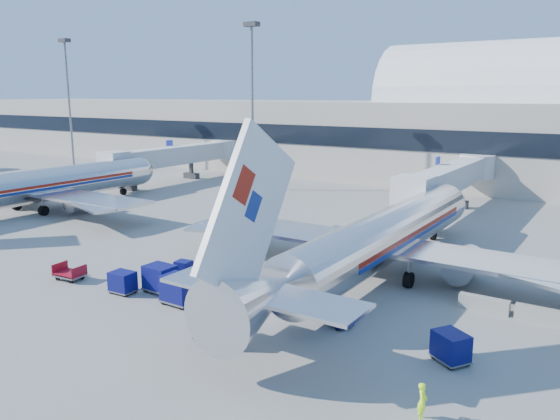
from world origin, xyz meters
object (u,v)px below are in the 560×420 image
Objects in this scene: airliner_mid at (36,186)px; tug_lead at (217,280)px; cart_solo_near at (216,324)px; mast_far_west at (68,85)px; cart_train_b at (160,278)px; tug_right at (334,313)px; cart_solo_far at (451,347)px; tug_left at (187,271)px; jetbridge_near at (453,177)px; cart_train_a at (179,289)px; cart_open_red at (70,274)px; airliner_main at (381,238)px; jetbridge_mid at (181,155)px; barrier_near at (484,304)px; cart_train_c at (123,282)px; barrier_mid at (542,316)px; mast_west at (252,82)px; ramp_worker at (422,401)px.

airliner_mid reaches higher than tug_lead.
tug_lead is 1.16× the size of cart_solo_near.
cart_train_b is (58.83, -36.56, -13.81)m from mast_far_west.
cart_solo_far is at bearing 13.94° from tug_right.
tug_right is at bearing -101.53° from tug_left.
jetbridge_near is 12.86× the size of cart_train_b.
cart_train_a is 1.01× the size of cart_solo_near.
tug_left is at bearing -104.33° from jetbridge_near.
tug_left reaches higher than cart_open_red.
airliner_main reaches higher than jetbridge_mid.
barrier_near is 23.41m from cart_train_c.
barrier_near and barrier_mid have the same top height.
barrier_near is at bearing 20.28° from tug_lead.
tug_left is 10.49m from cart_solo_near.
cart_train_a is at bearing -0.35° from cart_open_red.
jetbridge_mid is at bearing 135.11° from tug_lead.
airliner_main is at bearing 162.61° from barrier_near.
mast_west is 12.89× the size of cart_train_c.
tug_lead is 7.98m from cart_solo_near.
airliner_mid is 16.92× the size of cart_open_red.
barrier_near is 1.85× the size of ramp_worker.
barrier_mid is 18.98m from cart_solo_near.
mast_far_west reaches higher than tug_left.
airliner_main reaches higher than barrier_mid.
cart_solo_near is at bearing -124.67° from cart_solo_far.
mast_west is at bearing 123.77° from cart_solo_near.
cart_train_c is at bearing -157.46° from barrier_mid.
barrier_mid is at bearing 55.49° from tug_right.
mast_west is 41.17m from tug_left.
cart_train_b is (33.23, -37.36, -2.94)m from jetbridge_mid.
airliner_mid is 16.89× the size of cart_solo_far.
airliner_mid is 1.35× the size of jetbridge_mid.
cart_train_b is 7.51m from cart_open_red.
tug_left is at bearing 93.24° from cart_train_b.
tug_lead is 1.53× the size of ramp_worker.
jetbridge_near is 38.49m from cart_train_b.
mast_far_west is 40.00m from mast_west.
barrier_near is (38.00, -28.00, -14.34)m from mast_west.
jetbridge_near is 15.69× the size of cart_train_c.
cart_train_b is (-8.77, -37.36, -2.94)m from jetbridge_near.
tug_left is (-11.25, -8.35, -2.21)m from airliner_main.
mast_far_west reaches higher than cart_solo_near.
airliner_main is 23.02× the size of ramp_worker.
cart_open_red is (-7.19, -4.52, -0.32)m from tug_left.
mast_far_west reaches higher than barrier_mid.
tug_right reaches higher than barrier_mid.
barrier_mid is (3.30, 0.00, 0.00)m from barrier_near.
cart_solo_far is (50.20, -10.26, -2.10)m from airliner_mid.
mast_far_west is 87.11m from cart_solo_far.
cart_train_c is (-14.26, -3.33, 0.15)m from tug_right.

